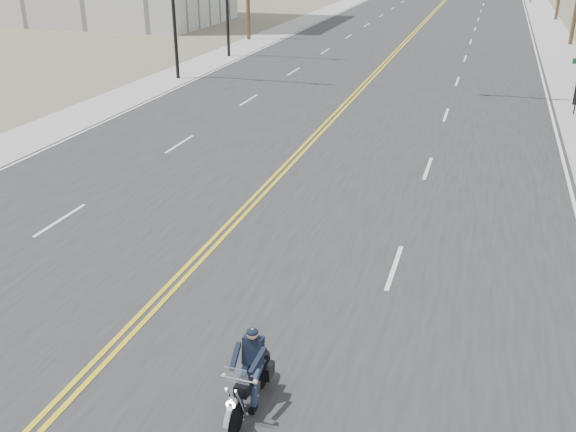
{
  "coord_description": "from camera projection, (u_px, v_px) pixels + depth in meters",
  "views": [
    {
      "loc": [
        6.73,
        -2.68,
        7.82
      ],
      "look_at": [
        2.49,
        10.89,
        1.6
      ],
      "focal_mm": 40.0,
      "sensor_mm": 36.0,
      "label": 1
    }
  ],
  "objects": [
    {
      "name": "motorcyclist",
      "position": [
        248.0,
        374.0,
        11.25
      ],
      "size": [
        0.85,
        1.97,
        1.54
      ],
      "primitive_type": null,
      "rotation": [
        0.0,
        0.0,
        3.14
      ],
      "color": "black",
      "rests_on": "ground"
    },
    {
      "name": "sidewalk_left",
      "position": [
        326.0,
        12.0,
        71.66
      ],
      "size": [
        3.0,
        200.0,
        0.01
      ],
      "primitive_type": "cube",
      "color": "#A5A5A0",
      "rests_on": "ground"
    },
    {
      "name": "sidewalk_right",
      "position": [
        545.0,
        19.0,
        65.37
      ],
      "size": [
        3.0,
        200.0,
        0.01
      ],
      "primitive_type": "cube",
      "color": "#A5A5A0",
      "rests_on": "ground"
    },
    {
      "name": "road",
      "position": [
        431.0,
        16.0,
        68.52
      ],
      "size": [
        20.0,
        200.0,
        0.01
      ],
      "primitive_type": "cube",
      "color": "#303033",
      "rests_on": "ground"
    },
    {
      "name": "traffic_mast_right",
      "position": [
        547.0,
        1.0,
        30.86
      ],
      "size": [
        7.1,
        0.26,
        7.0
      ],
      "color": "black",
      "rests_on": "ground"
    }
  ]
}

